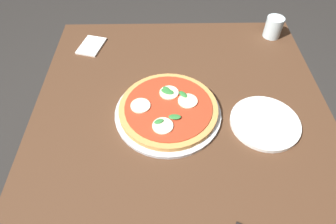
{
  "coord_description": "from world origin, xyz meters",
  "views": [
    {
      "loc": [
        -0.64,
        0.06,
        1.5
      ],
      "look_at": [
        0.0,
        0.05,
        0.75
      ],
      "focal_mm": 30.81,
      "sensor_mm": 36.0,
      "label": 1
    }
  ],
  "objects": [
    {
      "name": "serving_tray",
      "position": [
        0.0,
        0.05,
        0.74
      ],
      "size": [
        0.37,
        0.37,
        0.01
      ],
      "primitive_type": "cylinder",
      "color": "silver",
      "rests_on": "dining_table"
    },
    {
      "name": "glass_cup",
      "position": [
        0.45,
        -0.42,
        0.78
      ],
      "size": [
        0.08,
        0.08,
        0.09
      ],
      "primitive_type": "cylinder",
      "color": "silver",
      "rests_on": "dining_table"
    },
    {
      "name": "ground_plane",
      "position": [
        0.0,
        0.0,
        0.0
      ],
      "size": [
        6.0,
        6.0,
        0.0
      ],
      "primitive_type": "plane",
      "color": "#2D2B28"
    },
    {
      "name": "plate_white",
      "position": [
        -0.05,
        -0.28,
        0.74
      ],
      "size": [
        0.23,
        0.23,
        0.01
      ],
      "primitive_type": "cylinder",
      "color": "white",
      "rests_on": "dining_table"
    },
    {
      "name": "dining_table",
      "position": [
        0.0,
        0.0,
        0.63
      ],
      "size": [
        1.12,
        1.04,
        0.74
      ],
      "color": "#4C301E",
      "rests_on": "ground_plane"
    },
    {
      "name": "napkin",
      "position": [
        0.39,
        0.37,
        0.74
      ],
      "size": [
        0.15,
        0.12,
        0.01
      ],
      "primitive_type": "cube",
      "rotation": [
        0.0,
        0.0,
        -0.27
      ],
      "color": "white",
      "rests_on": "dining_table"
    },
    {
      "name": "pizza",
      "position": [
        0.01,
        0.05,
        0.76
      ],
      "size": [
        0.34,
        0.34,
        0.03
      ],
      "color": "tan",
      "rests_on": "serving_tray"
    }
  ]
}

